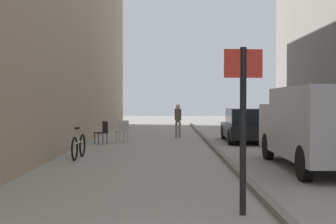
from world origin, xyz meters
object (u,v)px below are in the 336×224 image
bicycle_leaning (79,146)px  cafe_chair_by_doorway (103,131)px  parked_car (246,125)px  pedestrian_main_foreground (178,119)px  delivery_van (318,125)px  cafe_chair_near_window (123,130)px  street_sign_post (243,116)px

bicycle_leaning → cafe_chair_by_doorway: size_ratio=1.88×
parked_car → pedestrian_main_foreground: bearing=148.9°
delivery_van → cafe_chair_near_window: delivery_van is taller
parked_car → street_sign_post: street_sign_post is taller
pedestrian_main_foreground → cafe_chair_near_window: (-2.43, -2.09, -0.39)m
pedestrian_main_foreground → cafe_chair_by_doorway: pedestrian_main_foreground is taller
delivery_van → bicycle_leaning: (-6.66, 2.08, -0.78)m
parked_car → cafe_chair_by_doorway: 6.19m
street_sign_post → cafe_chair_near_window: (-3.12, 12.44, -1.00)m
parked_car → cafe_chair_by_doorway: (-6.09, -1.08, -0.17)m
street_sign_post → cafe_chair_by_doorway: 12.26m
street_sign_post → cafe_chair_by_doorway: size_ratio=2.77×
delivery_van → bicycle_leaning: size_ratio=3.03×
bicycle_leaning → cafe_chair_near_window: bicycle_leaning is taller
delivery_van → parked_car: 7.94m
bicycle_leaning → cafe_chair_by_doorway: 4.76m
bicycle_leaning → pedestrian_main_foreground: bearing=68.8°
cafe_chair_by_doorway → delivery_van: bearing=-170.3°
pedestrian_main_foreground → bicycle_leaning: pedestrian_main_foreground is taller
pedestrian_main_foreground → cafe_chair_near_window: pedestrian_main_foreground is taller
delivery_van → cafe_chair_by_doorway: bearing=134.5°
parked_car → street_sign_post: 12.90m
pedestrian_main_foreground → delivery_van: (3.44, -9.77, 0.22)m
street_sign_post → cafe_chair_near_window: size_ratio=2.77×
pedestrian_main_foreground → cafe_chair_by_doorway: 4.34m
cafe_chair_near_window → cafe_chair_by_doorway: size_ratio=1.00×
delivery_van → street_sign_post: size_ratio=2.06×
pedestrian_main_foreground → parked_car: bearing=151.6°
cafe_chair_near_window → pedestrian_main_foreground: bearing=8.7°
pedestrian_main_foreground → delivery_van: size_ratio=0.30×
cafe_chair_near_window → cafe_chair_by_doorway: bearing=-163.3°
pedestrian_main_foreground → parked_car: pedestrian_main_foreground is taller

